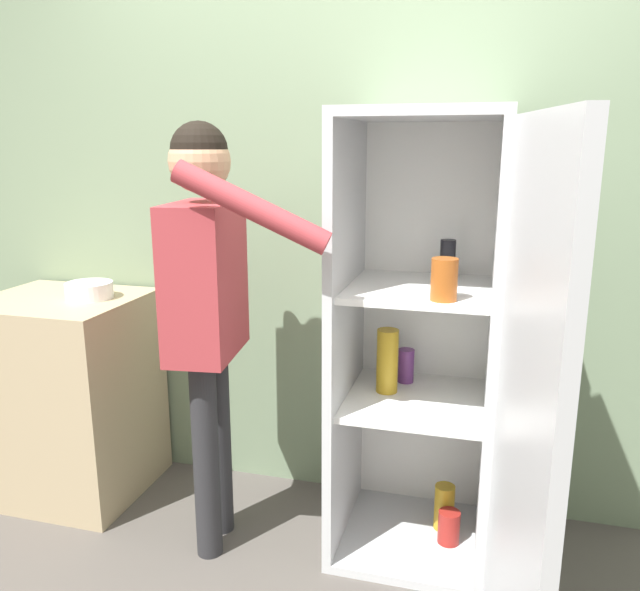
{
  "coord_description": "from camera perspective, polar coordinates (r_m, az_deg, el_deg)",
  "views": [
    {
      "loc": [
        0.53,
        -1.62,
        1.56
      ],
      "look_at": [
        -0.09,
        0.63,
        1.0
      ],
      "focal_mm": 35.0,
      "sensor_mm": 36.0,
      "label": 1
    }
  ],
  "objects": [
    {
      "name": "bowl",
      "position": [
        2.89,
        -20.34,
        0.45
      ],
      "size": [
        0.2,
        0.2,
        0.07
      ],
      "color": "white",
      "rests_on": "counter"
    },
    {
      "name": "counter",
      "position": [
        3.09,
        -22.05,
        -8.42
      ],
      "size": [
        0.68,
        0.59,
        0.91
      ],
      "color": "tan",
      "rests_on": "ground_plane"
    },
    {
      "name": "person",
      "position": [
        2.32,
        -10.25,
        0.93
      ],
      "size": [
        0.66,
        0.52,
        1.64
      ],
      "color": "#262628",
      "rests_on": "ground_plane"
    },
    {
      "name": "refrigerator",
      "position": [
        2.29,
        10.77,
        -5.17
      ],
      "size": [
        0.74,
        1.17,
        1.68
      ],
      "color": "#B7BABC",
      "rests_on": "ground_plane"
    },
    {
      "name": "wall_back",
      "position": [
        2.67,
        3.77,
        7.4
      ],
      "size": [
        7.0,
        0.06,
        2.55
      ],
      "color": "gray",
      "rests_on": "ground_plane"
    }
  ]
}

